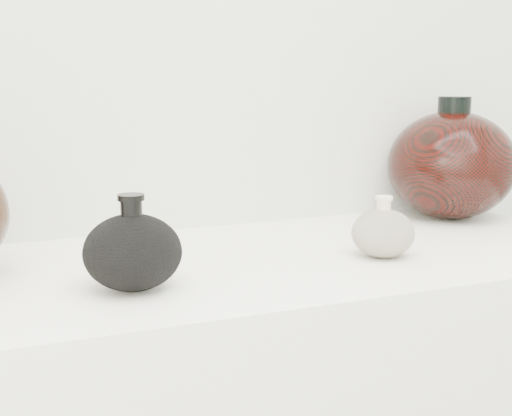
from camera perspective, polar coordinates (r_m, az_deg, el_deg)
name	(u,v)px	position (r m, az deg, el deg)	size (l,w,h in m)	color
black_gourd_vase	(133,251)	(0.96, -9.84, -3.44)	(0.16, 0.16, 0.13)	black
cream_gourd_vase	(383,232)	(1.14, 10.12, -1.94)	(0.12, 0.12, 0.10)	beige
right_round_pot	(451,164)	(1.47, 15.36, 3.38)	(0.32, 0.32, 0.24)	black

